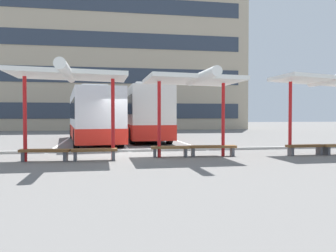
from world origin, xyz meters
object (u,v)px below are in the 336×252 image
at_px(bench_4, 170,149).
at_px(bench_6, 305,147).
at_px(coach_bus_1, 144,115).
at_px(waiting_shelter_1, 69,76).
at_px(waiting_shelter_2, 193,81).
at_px(waiting_shelter_3, 327,82).
at_px(bench_5, 213,148).
at_px(bench_2, 45,152).
at_px(coach_bus_0, 92,117).
at_px(bench_3, 94,152).

bearing_deg(bench_4, bench_6, -3.29).
xyz_separation_m(coach_bus_1, waiting_shelter_1, (-4.06, -11.26, 1.35)).
relative_size(waiting_shelter_2, waiting_shelter_3, 1.14).
bearing_deg(bench_5, waiting_shelter_2, -162.36).
xyz_separation_m(waiting_shelter_2, bench_5, (0.90, 0.29, -2.72)).
bearing_deg(bench_6, coach_bus_1, 117.44).
bearing_deg(waiting_shelter_2, bench_5, 17.64).
xyz_separation_m(bench_2, waiting_shelter_3, (11.52, 0.04, 2.78)).
xyz_separation_m(coach_bus_0, bench_3, (0.33, -9.92, -1.28)).
bearing_deg(waiting_shelter_1, bench_3, 5.96).
bearing_deg(waiting_shelter_3, waiting_shelter_2, 178.37).
bearing_deg(waiting_shelter_2, coach_bus_0, 113.82).
height_order(coach_bus_1, bench_3, coach_bus_1).
distance_m(coach_bus_1, waiting_shelter_1, 12.05).
bearing_deg(bench_6, coach_bus_0, 133.47).
bearing_deg(coach_bus_0, waiting_shelter_3, -44.19).
bearing_deg(coach_bus_0, bench_2, -98.53).
bearing_deg(coach_bus_0, bench_6, -46.53).
bearing_deg(bench_3, bench_6, 1.77).
bearing_deg(bench_4, waiting_shelter_3, -3.84).
height_order(coach_bus_1, bench_6, coach_bus_1).
bearing_deg(bench_6, waiting_shelter_3, -7.38).
relative_size(coach_bus_1, bench_3, 5.99).
bearing_deg(bench_2, coach_bus_1, 65.85).
bearing_deg(waiting_shelter_1, waiting_shelter_2, 4.92).
relative_size(waiting_shelter_1, bench_3, 2.74).
distance_m(bench_4, waiting_shelter_3, 7.28).
distance_m(bench_2, waiting_shelter_3, 11.85).
height_order(coach_bus_1, bench_4, coach_bus_1).
relative_size(waiting_shelter_1, waiting_shelter_2, 0.95).
height_order(waiting_shelter_2, waiting_shelter_3, waiting_shelter_3).
bearing_deg(waiting_shelter_3, waiting_shelter_1, -178.65).
distance_m(bench_4, bench_5, 1.80).
relative_size(waiting_shelter_1, bench_6, 2.78).
bearing_deg(bench_3, coach_bus_1, 74.21).
height_order(waiting_shelter_2, bench_4, waiting_shelter_2).
xyz_separation_m(bench_4, bench_6, (5.81, -0.33, 0.00)).
relative_size(bench_2, bench_5, 0.93).
xyz_separation_m(bench_2, bench_5, (6.61, 0.50, 0.00)).
distance_m(coach_bus_0, bench_6, 13.36).
bearing_deg(bench_5, waiting_shelter_3, -5.25).
height_order(bench_4, waiting_shelter_3, waiting_shelter_3).
height_order(bench_2, bench_6, same).
distance_m(bench_4, bench_6, 5.82).
distance_m(bench_2, waiting_shelter_2, 6.33).
bearing_deg(waiting_shelter_1, bench_2, 167.20).
height_order(bench_2, bench_3, same).
height_order(coach_bus_0, waiting_shelter_3, coach_bus_0).
bearing_deg(bench_2, waiting_shelter_2, 2.10).
xyz_separation_m(waiting_shelter_1, bench_4, (3.91, 0.70, -2.79)).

